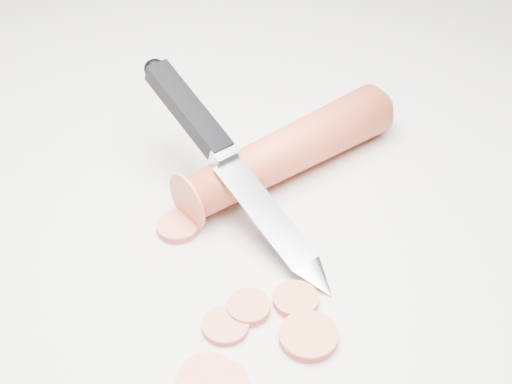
# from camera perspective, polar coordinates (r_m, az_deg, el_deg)

# --- Properties ---
(ground) EXTENTS (2.40, 2.40, 0.00)m
(ground) POSITION_cam_1_polar(r_m,az_deg,el_deg) (0.53, 2.70, -5.05)
(ground) COLOR beige
(ground) RESTS_ON ground
(carrot) EXTENTS (0.17, 0.18, 0.04)m
(carrot) POSITION_cam_1_polar(r_m,az_deg,el_deg) (0.59, 2.61, 3.30)
(carrot) COLOR #C14322
(carrot) RESTS_ON ground
(carrot_slice_0) EXTENTS (0.03, 0.03, 0.01)m
(carrot_slice_0) POSITION_cam_1_polar(r_m,az_deg,el_deg) (0.49, -2.46, -10.65)
(carrot_slice_0) COLOR #D96041
(carrot_slice_0) RESTS_ON ground
(carrot_slice_1) EXTENTS (0.04, 0.04, 0.01)m
(carrot_slice_1) POSITION_cam_1_polar(r_m,az_deg,el_deg) (0.46, -3.89, -14.72)
(carrot_slice_1) COLOR #D96041
(carrot_slice_1) RESTS_ON ground
(carrot_slice_2) EXTENTS (0.04, 0.04, 0.01)m
(carrot_slice_2) POSITION_cam_1_polar(r_m,az_deg,el_deg) (0.48, 4.21, -11.44)
(carrot_slice_2) COLOR #D96041
(carrot_slice_2) RESTS_ON ground
(carrot_slice_3) EXTENTS (0.03, 0.03, 0.01)m
(carrot_slice_3) POSITION_cam_1_polar(r_m,az_deg,el_deg) (0.50, -0.60, -9.23)
(carrot_slice_3) COLOR #D96041
(carrot_slice_3) RESTS_ON ground
(carrot_slice_4) EXTENTS (0.03, 0.03, 0.01)m
(carrot_slice_4) POSITION_cam_1_polar(r_m,az_deg,el_deg) (0.50, 3.19, -8.60)
(carrot_slice_4) COLOR #D96041
(carrot_slice_4) RESTS_ON ground
(carrot_slice_5) EXTENTS (0.03, 0.03, 0.01)m
(carrot_slice_5) POSITION_cam_1_polar(r_m,az_deg,el_deg) (0.55, -6.25, -2.79)
(carrot_slice_5) COLOR #D96041
(carrot_slice_5) RESTS_ON ground
(carrot_slice_6) EXTENTS (0.03, 0.03, 0.01)m
(carrot_slice_6) POSITION_cam_1_polar(r_m,az_deg,el_deg) (0.46, -2.46, -15.03)
(carrot_slice_6) COLOR #D96041
(carrot_slice_6) RESTS_ON ground
(kitchen_knife) EXTENTS (0.19, 0.18, 0.09)m
(kitchen_knife) POSITION_cam_1_polar(r_m,az_deg,el_deg) (0.54, -1.70, 2.11)
(kitchen_knife) COLOR #B7B9BE
(kitchen_knife) RESTS_ON ground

